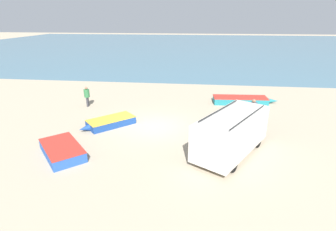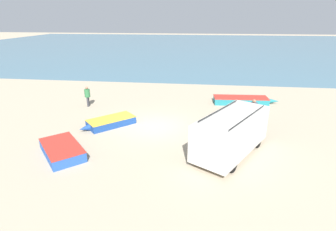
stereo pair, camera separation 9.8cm
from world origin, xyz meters
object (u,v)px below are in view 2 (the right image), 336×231
parked_van (232,132)px  fisherman_0 (87,95)px  fishing_rowboat_0 (110,122)px  fishing_rowboat_1 (61,149)px  fisherman_1 (253,110)px  fishing_rowboat_2 (242,100)px

parked_van → fisherman_0: 12.63m
fishing_rowboat_0 → fishing_rowboat_1: fishing_rowboat_1 is taller
parked_van → fishing_rowboat_1: (-8.98, -1.21, -0.93)m
parked_van → fisherman_1: 4.51m
fishing_rowboat_0 → fishing_rowboat_1: (-1.29, -4.09, 0.03)m
fisherman_0 → fisherman_1: size_ratio=0.90×
fisherman_1 → fishing_rowboat_1: bearing=-54.8°
parked_van → fishing_rowboat_2: (1.87, 8.91, -0.95)m
parked_van → fishing_rowboat_0: size_ratio=1.64×
fishing_rowboat_2 → fisherman_0: size_ratio=3.30×
parked_van → fisherman_1: parked_van is taller
fishing_rowboat_1 → fisherman_1: 12.08m
parked_van → fishing_rowboat_2: size_ratio=1.01×
fishing_rowboat_1 → fishing_rowboat_2: 14.84m
fishing_rowboat_1 → parked_van: bearing=-124.5°
fishing_rowboat_0 → fishing_rowboat_2: (9.56, 6.03, 0.02)m
parked_van → fisherman_1: (1.83, 4.13, -0.12)m
fishing_rowboat_2 → fisherman_1: 4.85m
fishing_rowboat_1 → fisherman_0: 8.03m
fishing_rowboat_0 → fishing_rowboat_2: bearing=168.6°
fishing_rowboat_0 → fisherman_0: 4.88m
fishing_rowboat_0 → fisherman_1: bearing=143.8°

